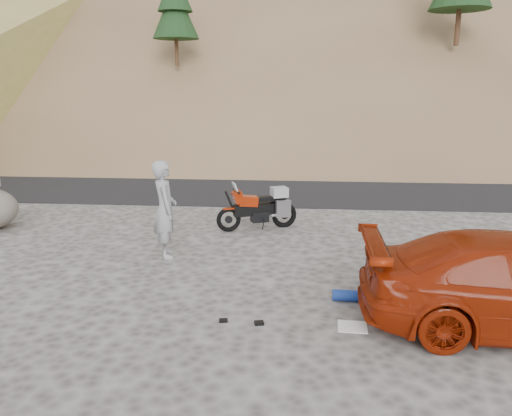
{
  "coord_description": "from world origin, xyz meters",
  "views": [
    {
      "loc": [
        1.29,
        -8.14,
        3.35
      ],
      "look_at": [
        0.49,
        1.42,
        1.0
      ],
      "focal_mm": 35.0,
      "sensor_mm": 36.0,
      "label": 1
    }
  ],
  "objects": [
    {
      "name": "ground",
      "position": [
        0.0,
        0.0,
        0.0
      ],
      "size": [
        140.0,
        140.0,
        0.0
      ],
      "primitive_type": "plane",
      "color": "#454240",
      "rests_on": "ground"
    },
    {
      "name": "road",
      "position": [
        0.0,
        9.0,
        0.0
      ],
      "size": [
        120.0,
        7.0,
        0.05
      ],
      "primitive_type": "cube",
      "color": "black",
      "rests_on": "ground"
    },
    {
      "name": "motorcycle",
      "position": [
        0.45,
        3.38,
        0.51
      ],
      "size": [
        1.9,
        1.0,
        1.19
      ],
      "rotation": [
        0.0,
        0.0,
        0.38
      ],
      "color": "black",
      "rests_on": "ground"
    },
    {
      "name": "man",
      "position": [
        -1.31,
        1.26,
        0.0
      ],
      "size": [
        0.7,
        0.83,
        1.95
      ],
      "primitive_type": "imported",
      "rotation": [
        0.0,
        0.0,
        1.95
      ],
      "color": "#939398",
      "rests_on": "ground"
    },
    {
      "name": "gear_white_cloth",
      "position": [
        2.12,
        -1.53,
        0.01
      ],
      "size": [
        0.43,
        0.39,
        0.01
      ],
      "primitive_type": "cube",
      "rotation": [
        0.0,
        0.0,
        -0.06
      ],
      "color": "white",
      "rests_on": "ground"
    },
    {
      "name": "gear_blue_mat",
      "position": [
        2.12,
        -0.63,
        0.09
      ],
      "size": [
        0.46,
        0.2,
        0.18
      ],
      "primitive_type": "cylinder",
      "rotation": [
        0.0,
        1.57,
        -0.04
      ],
      "color": "navy",
      "rests_on": "ground"
    },
    {
      "name": "gear_bottle",
      "position": [
        3.4,
        -1.35,
        0.12
      ],
      "size": [
        0.1,
        0.1,
        0.23
      ],
      "primitive_type": "cylinder",
      "rotation": [
        0.0,
        0.0,
        -0.29
      ],
      "color": "navy",
      "rests_on": "ground"
    },
    {
      "name": "gear_funnel",
      "position": [
        3.41,
        -1.96,
        0.1
      ],
      "size": [
        0.16,
        0.16,
        0.2
      ],
      "primitive_type": "cone",
      "rotation": [
        0.0,
        0.0,
        0.04
      ],
      "color": "red",
      "rests_on": "ground"
    },
    {
      "name": "gear_glove_a",
      "position": [
        0.26,
        -1.52,
        0.02
      ],
      "size": [
        0.14,
        0.11,
        0.04
      ],
      "primitive_type": "cube",
      "rotation": [
        0.0,
        0.0,
        0.17
      ],
      "color": "black",
      "rests_on": "ground"
    },
    {
      "name": "gear_glove_b",
      "position": [
        0.79,
        -1.56,
        0.02
      ],
      "size": [
        0.15,
        0.13,
        0.04
      ],
      "primitive_type": "cube",
      "rotation": [
        0.0,
        0.0,
        0.24
      ],
      "color": "black",
      "rests_on": "ground"
    }
  ]
}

